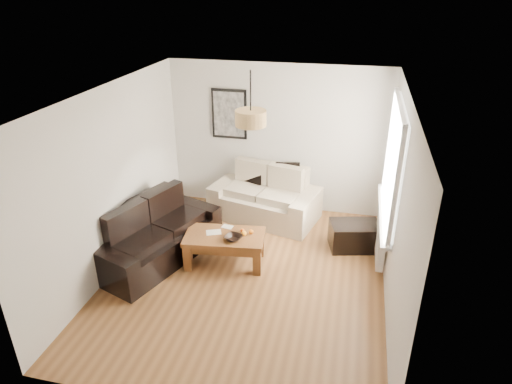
% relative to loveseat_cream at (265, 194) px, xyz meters
% --- Properties ---
extents(floor, '(4.50, 4.50, 0.00)m').
position_rel_loveseat_cream_xyz_m(floor, '(0.11, -1.78, -0.45)').
color(floor, brown).
rests_on(floor, ground).
extents(ceiling, '(3.80, 4.50, 0.00)m').
position_rel_loveseat_cream_xyz_m(ceiling, '(0.11, -1.78, 2.15)').
color(ceiling, white).
rests_on(ceiling, floor).
extents(wall_back, '(3.80, 0.04, 2.60)m').
position_rel_loveseat_cream_xyz_m(wall_back, '(0.11, 0.47, 0.85)').
color(wall_back, silver).
rests_on(wall_back, floor).
extents(wall_front, '(3.80, 0.04, 2.60)m').
position_rel_loveseat_cream_xyz_m(wall_front, '(0.11, -4.03, 0.85)').
color(wall_front, silver).
rests_on(wall_front, floor).
extents(wall_left, '(0.04, 4.50, 2.60)m').
position_rel_loveseat_cream_xyz_m(wall_left, '(-1.79, -1.78, 0.85)').
color(wall_left, silver).
rests_on(wall_left, floor).
extents(wall_right, '(0.04, 4.50, 2.60)m').
position_rel_loveseat_cream_xyz_m(wall_right, '(2.01, -1.78, 0.85)').
color(wall_right, silver).
rests_on(wall_right, floor).
extents(window_bay, '(0.14, 1.90, 1.60)m').
position_rel_loveseat_cream_xyz_m(window_bay, '(1.97, -0.98, 1.15)').
color(window_bay, white).
rests_on(window_bay, wall_right).
extents(radiator, '(0.10, 0.90, 0.52)m').
position_rel_loveseat_cream_xyz_m(radiator, '(1.93, -0.98, -0.07)').
color(radiator, white).
rests_on(radiator, wall_right).
extents(poster, '(0.62, 0.04, 0.87)m').
position_rel_loveseat_cream_xyz_m(poster, '(-0.74, 0.44, 1.25)').
color(poster, black).
rests_on(poster, wall_back).
extents(pendant_shade, '(0.40, 0.40, 0.20)m').
position_rel_loveseat_cream_xyz_m(pendant_shade, '(0.11, -1.48, 1.78)').
color(pendant_shade, tan).
rests_on(pendant_shade, ceiling).
extents(loveseat_cream, '(1.97, 1.37, 0.89)m').
position_rel_loveseat_cream_xyz_m(loveseat_cream, '(0.00, 0.00, 0.00)').
color(loveseat_cream, beige).
rests_on(loveseat_cream, floor).
extents(sofa_leather, '(1.58, 2.20, 0.86)m').
position_rel_loveseat_cream_xyz_m(sofa_leather, '(-1.32, -1.61, -0.02)').
color(sofa_leather, black).
rests_on(sofa_leather, floor).
extents(coffee_table, '(1.21, 0.76, 0.47)m').
position_rel_loveseat_cream_xyz_m(coffee_table, '(-0.28, -1.51, -0.21)').
color(coffee_table, brown).
rests_on(coffee_table, floor).
extents(ottoman, '(0.83, 0.64, 0.42)m').
position_rel_loveseat_cream_xyz_m(ottoman, '(1.56, -0.66, -0.23)').
color(ottoman, black).
rests_on(ottoman, floor).
extents(cushion_left, '(0.39, 0.24, 0.37)m').
position_rel_loveseat_cream_xyz_m(cushion_left, '(-0.24, 0.22, 0.29)').
color(cushion_left, black).
rests_on(cushion_left, loveseat_cream).
extents(cushion_right, '(0.43, 0.19, 0.42)m').
position_rel_loveseat_cream_xyz_m(cushion_right, '(0.35, 0.22, 0.32)').
color(cushion_right, black).
rests_on(cushion_right, loveseat_cream).
extents(fruit_bowl, '(0.31, 0.31, 0.06)m').
position_rel_loveseat_cream_xyz_m(fruit_bowl, '(-0.12, -1.60, 0.05)').
color(fruit_bowl, black).
rests_on(fruit_bowl, coffee_table).
extents(orange_a, '(0.09, 0.09, 0.08)m').
position_rel_loveseat_cream_xyz_m(orange_a, '(0.00, -1.46, 0.06)').
color(orange_a, orange).
rests_on(orange_a, fruit_bowl).
extents(orange_b, '(0.08, 0.08, 0.07)m').
position_rel_loveseat_cream_xyz_m(orange_b, '(0.09, -1.40, 0.06)').
color(orange_b, orange).
rests_on(orange_b, fruit_bowl).
extents(orange_c, '(0.08, 0.08, 0.06)m').
position_rel_loveseat_cream_xyz_m(orange_c, '(-0.04, -1.39, 0.06)').
color(orange_c, '#DE5712').
rests_on(orange_c, fruit_bowl).
extents(papers, '(0.26, 0.22, 0.01)m').
position_rel_loveseat_cream_xyz_m(papers, '(-0.45, -1.47, 0.03)').
color(papers, silver).
rests_on(papers, coffee_table).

